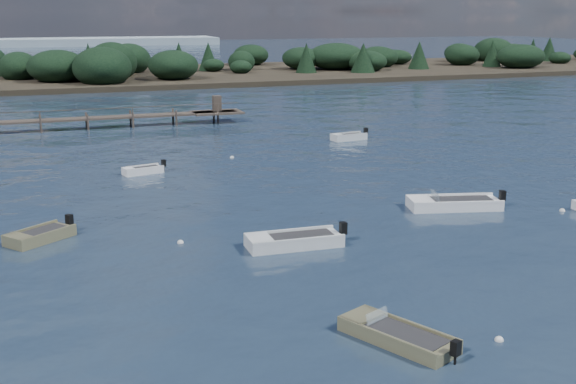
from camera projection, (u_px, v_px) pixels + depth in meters
name	position (u px, v px, depth m)	size (l,w,h in m)	color
ground	(158.00, 109.00, 83.64)	(400.00, 400.00, 0.00)	#162233
dinghy_mid_grey	(294.00, 243.00, 34.85)	(5.04, 1.97, 1.26)	silver
dinghy_mid_white_a	(454.00, 205.00, 41.61)	(5.74, 3.22, 1.32)	white
dinghy_extra_a	(40.00, 237.00, 35.74)	(3.56, 3.20, 1.15)	#75714E
dinghy_near_olive	(397.00, 338.00, 24.79)	(3.14, 4.49, 1.10)	#75714E
tender_far_white	(143.00, 172.00, 50.47)	(3.15, 1.68, 1.06)	white
tender_far_grey_b	(349.00, 138.00, 63.70)	(3.58, 1.66, 1.21)	silver
buoy_a	(499.00, 341.00, 24.91)	(0.32, 0.32, 0.32)	silver
buoy_c	(180.00, 243.00, 35.39)	(0.32, 0.32, 0.32)	silver
buoy_d	(562.00, 211.00, 41.05)	(0.32, 0.32, 0.32)	silver
buoy_e	(232.00, 158.00, 55.98)	(0.32, 0.32, 0.32)	silver
far_headland	(257.00, 64.00, 127.94)	(190.00, 40.00, 5.80)	black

